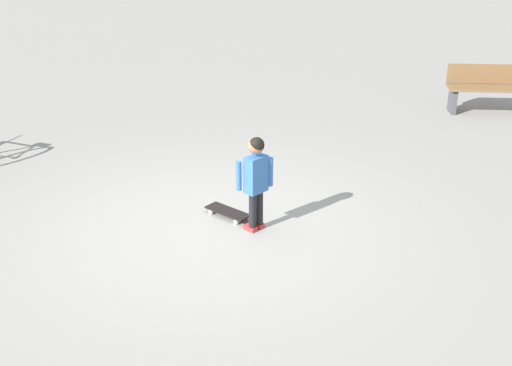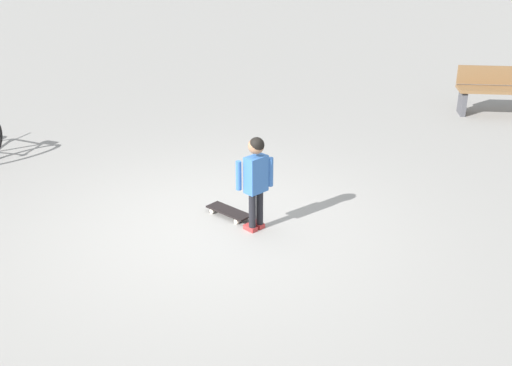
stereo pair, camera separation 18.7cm
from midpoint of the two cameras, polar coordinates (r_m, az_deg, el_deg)
The scene contains 4 objects.
ground_plane at distance 6.83m, azimuth -4.75°, elevation -4.14°, with size 50.00×50.00×0.00m, color gray.
child_person at distance 6.50m, azimuth -0.83°, elevation 0.86°, with size 0.28×0.36×1.06m.
skateboard at distance 7.04m, azimuth -3.37°, elevation -2.67°, with size 0.43×0.58×0.07m.
street_bench at distance 11.45m, azimuth 20.68°, elevation 8.15°, with size 0.64×1.64×0.80m.
Camera 1 is at (5.82, 1.66, 3.15)m, focal length 43.54 mm.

